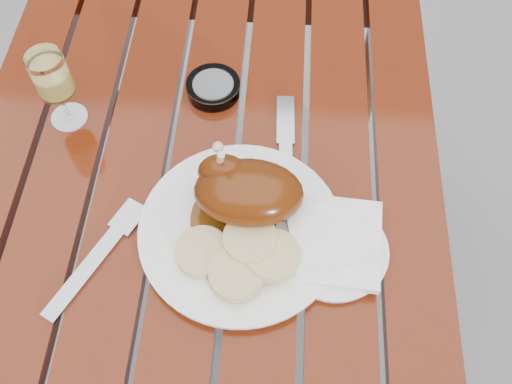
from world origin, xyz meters
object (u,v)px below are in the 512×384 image
side_plate (333,251)px  ashtray (213,88)px  table (212,281)px  dinner_plate (241,231)px  wine_glass (57,89)px

side_plate → ashtray: (-0.21, 0.31, 0.01)m
table → ashtray: size_ratio=12.34×
dinner_plate → side_plate: dinner_plate is taller
ashtray → dinner_plate: bearing=-75.9°
table → wine_glass: bearing=150.2°
table → wine_glass: size_ratio=8.02×
wine_glass → side_plate: wine_glass is taller
table → dinner_plate: 0.40m
wine_glass → side_plate: (0.46, -0.23, -0.07)m
table → wine_glass: 0.53m
dinner_plate → ashtray: (-0.07, 0.29, 0.00)m
dinner_plate → wine_glass: wine_glass is taller
table → dinner_plate: bearing=-42.5°
side_plate → dinner_plate: bearing=171.1°
dinner_plate → table: bearing=137.5°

